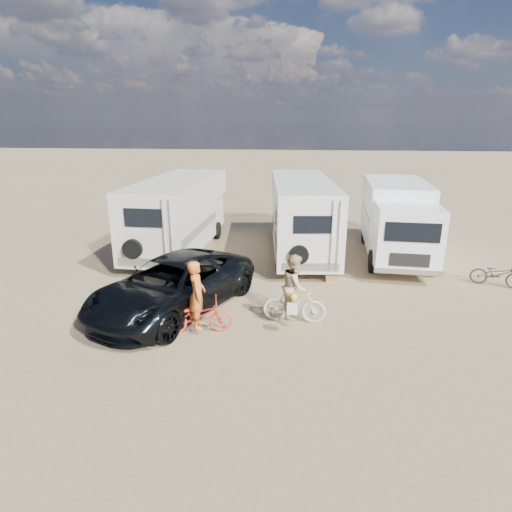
# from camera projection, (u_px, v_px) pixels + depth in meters

# --- Properties ---
(ground) EXTENTS (140.00, 140.00, 0.00)m
(ground) POSITION_uv_depth(u_px,v_px,m) (296.00, 332.00, 11.79)
(ground) COLOR #98805B
(ground) RESTS_ON ground
(rv_main) EXTENTS (3.01, 7.65, 3.16)m
(rv_main) POSITION_uv_depth(u_px,v_px,m) (302.00, 217.00, 18.22)
(rv_main) COLOR white
(rv_main) RESTS_ON ground
(rv_left) EXTENTS (2.91, 7.57, 3.15)m
(rv_left) POSITION_uv_depth(u_px,v_px,m) (179.00, 216.00, 18.53)
(rv_left) COLOR beige
(rv_left) RESTS_ON ground
(box_truck) EXTENTS (2.90, 6.87, 3.07)m
(box_truck) POSITION_uv_depth(u_px,v_px,m) (397.00, 222.00, 17.64)
(box_truck) COLOR white
(box_truck) RESTS_ON ground
(dark_suv) EXTENTS (4.87, 6.43, 1.62)m
(dark_suv) POSITION_uv_depth(u_px,v_px,m) (173.00, 285.00, 12.92)
(dark_suv) COLOR black
(dark_suv) RESTS_ON ground
(bike_man) EXTENTS (1.98, 1.04, 0.99)m
(bike_man) POSITION_uv_depth(u_px,v_px,m) (198.00, 316.00, 11.64)
(bike_man) COLOR red
(bike_man) RESTS_ON ground
(bike_woman) EXTENTS (1.83, 0.61, 1.09)m
(bike_woman) POSITION_uv_depth(u_px,v_px,m) (294.00, 304.00, 12.23)
(bike_woman) COLOR beige
(bike_woman) RESTS_ON ground
(rider_man) EXTENTS (0.59, 0.77, 1.89)m
(rider_man) POSITION_uv_depth(u_px,v_px,m) (197.00, 301.00, 11.50)
(rider_man) COLOR orange
(rider_man) RESTS_ON ground
(rider_woman) EXTENTS (0.75, 0.94, 1.85)m
(rider_woman) POSITION_uv_depth(u_px,v_px,m) (295.00, 292.00, 12.11)
(rider_woman) COLOR tan
(rider_woman) RESTS_ON ground
(bike_parked) EXTENTS (1.80, 1.11, 0.89)m
(bike_parked) POSITION_uv_depth(u_px,v_px,m) (497.00, 274.00, 14.89)
(bike_parked) COLOR #272A27
(bike_parked) RESTS_ON ground
(cooler) EXTENTS (0.64, 0.53, 0.44)m
(cooler) POSITION_uv_depth(u_px,v_px,m) (235.00, 275.00, 15.47)
(cooler) COLOR teal
(cooler) RESTS_ON ground
(crate) EXTENTS (0.54, 0.54, 0.40)m
(crate) POSITION_uv_depth(u_px,v_px,m) (332.00, 275.00, 15.49)
(crate) COLOR #927C4E
(crate) RESTS_ON ground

